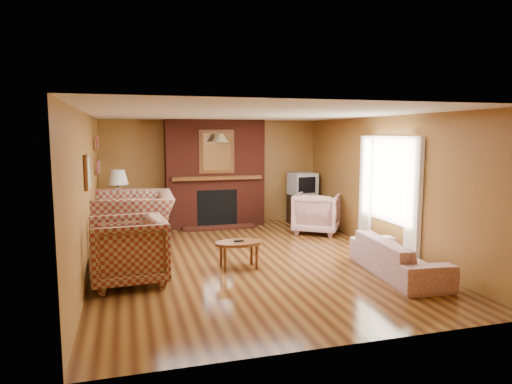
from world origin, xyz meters
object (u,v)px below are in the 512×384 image
object	(u,v)px
floral_sofa	(398,257)
crt_tv	(303,184)
coffee_table	(239,246)
table_lamp	(118,185)
fireplace	(215,174)
floral_armchair	(317,213)
side_table	(119,220)
plaid_armchair	(128,251)
tv_stand	(302,208)
plaid_loveseat	(133,223)

from	to	relation	value
floral_sofa	crt_tv	bearing A→B (deg)	2.88
coffee_table	table_lamp	bearing A→B (deg)	122.30
fireplace	floral_armchair	world-z (taller)	fireplace
floral_sofa	side_table	distance (m)	5.55
crt_tv	plaid_armchair	bearing A→B (deg)	-138.92
floral_sofa	side_table	size ratio (longest dim) A/B	2.82
side_table	tv_stand	xyz separation A→B (m)	(4.15, 0.35, -0.00)
table_lamp	fireplace	bearing A→B (deg)	14.29
coffee_table	tv_stand	distance (m)	3.98
floral_sofa	table_lamp	size ratio (longest dim) A/B	2.72
plaid_armchair	coffee_table	world-z (taller)	plaid_armchair
plaid_loveseat	tv_stand	size ratio (longest dim) A/B	2.43
plaid_armchair	crt_tv	bearing A→B (deg)	126.95
fireplace	side_table	distance (m)	2.33
fireplace	tv_stand	bearing A→B (deg)	-5.15
table_lamp	crt_tv	size ratio (longest dim) A/B	1.13
fireplace	coffee_table	size ratio (longest dim) A/B	3.23
floral_sofa	coffee_table	bearing A→B (deg)	70.83
floral_armchair	crt_tv	world-z (taller)	crt_tv
tv_stand	floral_sofa	bearing A→B (deg)	-89.67
fireplace	floral_armchair	xyz separation A→B (m)	(1.92, -1.34, -0.76)
coffee_table	plaid_armchair	bearing A→B (deg)	-170.56
floral_sofa	table_lamp	distance (m)	5.60
tv_stand	floral_armchair	bearing A→B (deg)	-94.13
plaid_loveseat	floral_sofa	size ratio (longest dim) A/B	0.85
fireplace	table_lamp	xyz separation A→B (m)	(-2.10, -0.53, -0.12)
floral_sofa	side_table	xyz separation A→B (m)	(-4.00, 3.85, 0.06)
plaid_armchair	floral_sofa	distance (m)	3.92
fireplace	plaid_armchair	distance (m)	4.22
floral_armchair	side_table	bearing A→B (deg)	22.17
fireplace	plaid_loveseat	distance (m)	2.72
table_lamp	side_table	bearing A→B (deg)	0.00
coffee_table	floral_armchair	bearing A→B (deg)	43.04
floral_sofa	floral_armchair	world-z (taller)	floral_armchair
coffee_table	side_table	xyz separation A→B (m)	(-1.81, 2.87, -0.03)
coffee_table	crt_tv	distance (m)	4.01
floral_armchair	coffee_table	distance (m)	3.02
fireplace	plaid_loveseat	bearing A→B (deg)	-134.61
crt_tv	table_lamp	bearing A→B (deg)	-175.26
fireplace	crt_tv	world-z (taller)	fireplace
floral_sofa	table_lamp	bearing A→B (deg)	51.07
plaid_loveseat	plaid_armchair	xyz separation A→B (m)	(-0.10, -1.80, -0.05)
coffee_table	tv_stand	bearing A→B (deg)	53.98
floral_sofa	coffee_table	distance (m)	2.40
side_table	plaid_armchair	bearing A→B (deg)	-87.27
plaid_armchair	tv_stand	size ratio (longest dim) A/B	1.56
coffee_table	plaid_loveseat	bearing A→B (deg)	135.68
coffee_table	floral_sofa	bearing A→B (deg)	-24.10
coffee_table	table_lamp	xyz separation A→B (m)	(-1.81, 2.87, 0.70)
fireplace	plaid_armchair	bearing A→B (deg)	-117.94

